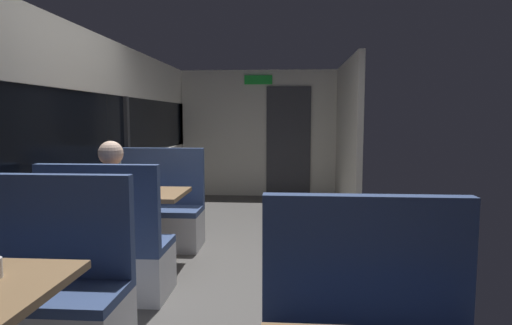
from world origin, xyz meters
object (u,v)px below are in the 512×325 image
dining_table_mid_window (138,202)px  seated_passenger (112,230)px  bench_mid_window_facing_end (109,257)px  bench_mid_window_facing_entry (160,218)px  bench_near_window_facing_entry (47,306)px

dining_table_mid_window → seated_passenger: bearing=-90.0°
bench_mid_window_facing_end → bench_mid_window_facing_entry: (0.00, 1.40, 0.00)m
bench_mid_window_facing_end → seated_passenger: bearing=90.0°
bench_near_window_facing_entry → bench_mid_window_facing_end: 0.91m
bench_near_window_facing_entry → dining_table_mid_window: bench_near_window_facing_entry is taller
dining_table_mid_window → bench_mid_window_facing_entry: (0.00, 0.70, -0.31)m
dining_table_mid_window → bench_mid_window_facing_entry: bench_mid_window_facing_entry is taller
bench_mid_window_facing_entry → bench_mid_window_facing_end: bearing=-90.0°
dining_table_mid_window → bench_mid_window_facing_end: bench_mid_window_facing_end is taller
bench_mid_window_facing_entry → seated_passenger: 1.34m
dining_table_mid_window → bench_mid_window_facing_end: size_ratio=0.82×
dining_table_mid_window → seated_passenger: (0.00, -0.63, -0.10)m
bench_mid_window_facing_end → bench_mid_window_facing_entry: same height
seated_passenger → bench_mid_window_facing_end: bearing=-90.0°
dining_table_mid_window → bench_near_window_facing_entry: bearing=-90.0°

